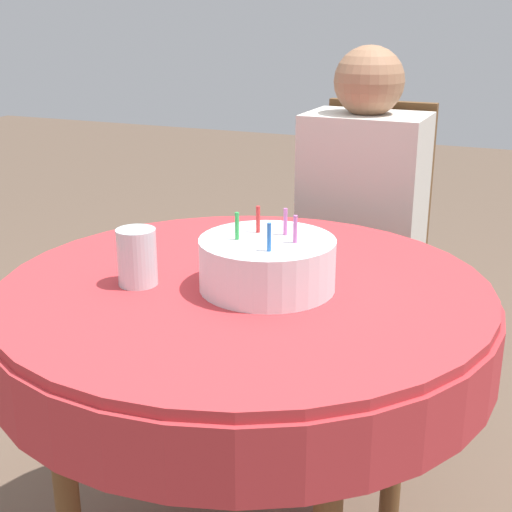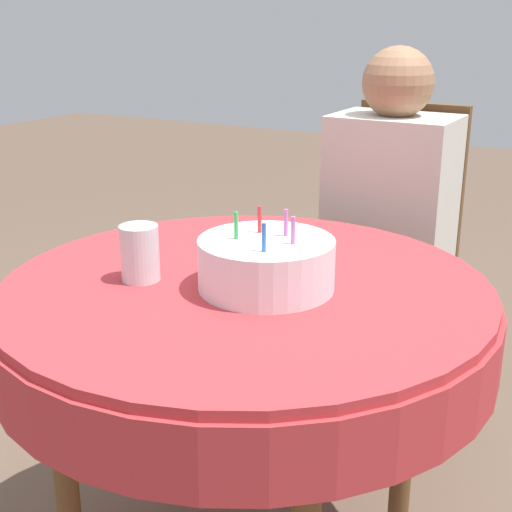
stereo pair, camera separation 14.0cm
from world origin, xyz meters
The scene contains 5 objects.
dining_table centered at (0.00, 0.00, 0.65)m, with size 1.01×1.01×0.74m.
chair centered at (0.04, 0.85, 0.53)m, with size 0.37×0.37×1.00m.
person centered at (0.04, 0.75, 0.71)m, with size 0.35×0.34×1.17m.
birthday_cake centered at (0.05, -0.01, 0.79)m, with size 0.27×0.27×0.15m.
drinking_glass centered at (-0.19, -0.09, 0.80)m, with size 0.08×0.08×0.11m.
Camera 2 is at (0.67, -1.16, 1.26)m, focal length 50.00 mm.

